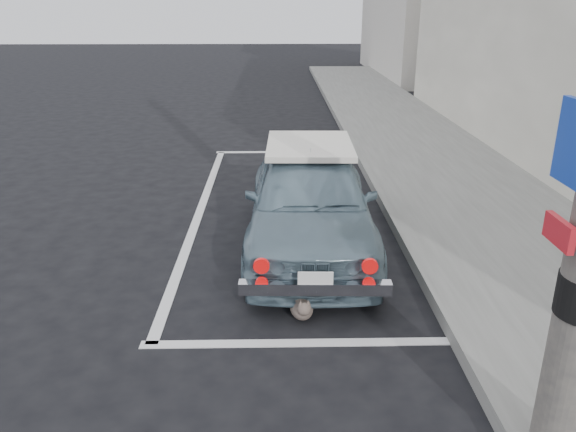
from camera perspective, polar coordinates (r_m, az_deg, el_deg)
name	(u,v)px	position (r m, az deg, el deg)	size (l,w,h in m)	color
ground	(253,315)	(5.64, -3.57, -10.03)	(80.00, 80.00, 0.00)	black
sidewalk	(499,229)	(7.96, 20.68, -1.29)	(2.80, 40.00, 0.15)	slate
pline_rear	(306,343)	(5.22, 1.85, -12.76)	(3.00, 0.12, 0.01)	silver
pline_front	(289,152)	(11.70, 0.09, 6.53)	(3.00, 0.12, 0.01)	silver
pline_side	(200,211)	(8.43, -8.93, 0.53)	(0.12, 7.00, 0.01)	silver
retro_coupe	(310,198)	(6.91, 2.23, 1.88)	(1.62, 3.82, 1.28)	slate
cat	(302,307)	(5.53, 1.42, -9.19)	(0.27, 0.52, 0.27)	#605749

